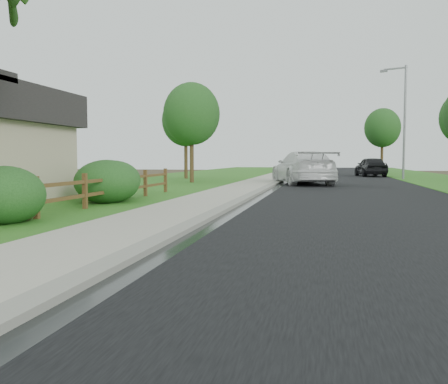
% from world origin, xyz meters
% --- Properties ---
extents(ground, '(120.00, 120.00, 0.00)m').
position_xyz_m(ground, '(0.00, 0.00, 0.00)').
color(ground, '#35281D').
extents(road, '(8.00, 90.00, 0.02)m').
position_xyz_m(road, '(4.60, 35.00, 0.01)').
color(road, black).
rests_on(road, ground).
extents(curb, '(0.40, 90.00, 0.12)m').
position_xyz_m(curb, '(0.40, 35.00, 0.06)').
color(curb, gray).
rests_on(curb, ground).
extents(wet_gutter, '(0.50, 90.00, 0.00)m').
position_xyz_m(wet_gutter, '(0.75, 35.00, 0.02)').
color(wet_gutter, black).
rests_on(wet_gutter, road).
extents(sidewalk, '(2.20, 90.00, 0.10)m').
position_xyz_m(sidewalk, '(-0.90, 35.00, 0.05)').
color(sidewalk, '#A5A390').
rests_on(sidewalk, ground).
extents(grass_strip, '(1.60, 90.00, 0.06)m').
position_xyz_m(grass_strip, '(-2.80, 35.00, 0.03)').
color(grass_strip, '#24611B').
rests_on(grass_strip, ground).
extents(lawn_near, '(9.00, 90.00, 0.04)m').
position_xyz_m(lawn_near, '(-8.00, 35.00, 0.02)').
color(lawn_near, '#24611B').
rests_on(lawn_near, ground).
extents(verge_far, '(6.00, 90.00, 0.04)m').
position_xyz_m(verge_far, '(11.50, 35.00, 0.02)').
color(verge_far, '#24611B').
rests_on(verge_far, ground).
extents(ranch_fence, '(0.12, 16.92, 1.10)m').
position_xyz_m(ranch_fence, '(-3.60, 6.40, 0.62)').
color(ranch_fence, '#472817').
rests_on(ranch_fence, ground).
extents(white_suv, '(4.58, 7.20, 1.94)m').
position_xyz_m(white_suv, '(2.00, 23.66, 0.99)').
color(white_suv, white).
rests_on(white_suv, road).
extents(dark_car_mid, '(2.69, 5.17, 1.68)m').
position_xyz_m(dark_car_mid, '(7.20, 37.73, 0.86)').
color(dark_car_mid, black).
rests_on(dark_car_mid, road).
extents(dark_car_far, '(2.67, 4.36, 1.36)m').
position_xyz_m(dark_car_far, '(2.00, 43.95, 0.70)').
color(dark_car_far, black).
rests_on(dark_car_far, road).
extents(streetlight, '(1.84, 0.82, 8.29)m').
position_xyz_m(streetlight, '(8.78, 31.65, 4.70)').
color(streetlight, gray).
rests_on(streetlight, ground).
extents(boulder, '(1.16, 0.90, 0.73)m').
position_xyz_m(boulder, '(-3.90, 4.84, 0.37)').
color(boulder, brown).
rests_on(boulder, ground).
extents(shrub_a, '(2.08, 2.08, 1.36)m').
position_xyz_m(shrub_a, '(-3.90, 4.43, 0.68)').
color(shrub_a, '#1A4016').
rests_on(shrub_a, ground).
extents(shrub_c, '(2.57, 2.57, 1.47)m').
position_xyz_m(shrub_c, '(-4.40, 11.20, 0.74)').
color(shrub_c, '#1A4016').
rests_on(shrub_c, ground).
extents(shrub_d, '(2.86, 2.86, 1.49)m').
position_xyz_m(shrub_d, '(-3.90, 9.68, 0.75)').
color(shrub_d, '#1A4016').
rests_on(shrub_d, ground).
extents(tree_near_left, '(3.54, 3.54, 6.28)m').
position_xyz_m(tree_near_left, '(-4.90, 23.66, 4.32)').
color(tree_near_left, '#372816').
rests_on(tree_near_left, ground).
extents(tree_mid_left, '(3.57, 3.57, 6.39)m').
position_xyz_m(tree_mid_left, '(-7.00, 29.41, 4.41)').
color(tree_mid_left, '#372816').
rests_on(tree_mid_left, ground).
extents(tree_far_right, '(3.62, 3.62, 6.68)m').
position_xyz_m(tree_far_right, '(9.00, 45.72, 4.67)').
color(tree_far_right, '#372816').
rests_on(tree_far_right, ground).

